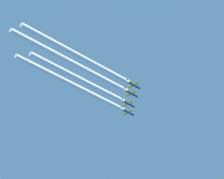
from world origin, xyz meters
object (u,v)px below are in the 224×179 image
object	(u,v)px
jet_second_echelon	(129,104)
jet_third_echelon	(132,94)
jet_lead	(129,113)
jet_fourth_echelon	(135,86)

from	to	relation	value
jet_second_echelon	jet_third_echelon	world-z (taller)	jet_second_echelon
jet_lead	jet_second_echelon	size ratio (longest dim) A/B	1.00
jet_lead	jet_second_echelon	bearing A→B (deg)	-45.06
jet_third_echelon	jet_second_echelon	bearing A→B (deg)	141.00
jet_third_echelon	jet_fourth_echelon	size ratio (longest dim) A/B	1.00
jet_lead	jet_fourth_echelon	size ratio (longest dim) A/B	1.00
jet_second_echelon	jet_third_echelon	size ratio (longest dim) A/B	1.00
jet_lead	jet_third_echelon	distance (m)	28.63
jet_third_echelon	jet_fourth_echelon	bearing A→B (deg)	-40.83
jet_lead	jet_second_echelon	world-z (taller)	jet_lead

